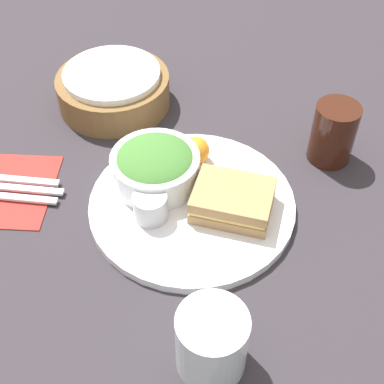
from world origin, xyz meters
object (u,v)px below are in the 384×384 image
at_px(fork, 3,196).
at_px(spoon, 11,179).
at_px(salad_bowl, 155,166).
at_px(knife, 7,187).
at_px(plate, 192,204).
at_px(sandwich, 233,200).
at_px(drink_glass, 333,133).
at_px(bread_basket, 113,89).
at_px(water_glass, 212,342).
at_px(dressing_cup, 150,207).

relative_size(fork, spoon, 1.11).
relative_size(salad_bowl, spoon, 0.87).
distance_m(knife, spoon, 0.02).
height_order(plate, sandwich, sandwich).
height_order(drink_glass, spoon, drink_glass).
bearing_deg(spoon, bread_basket, -118.30).
relative_size(plate, knife, 1.70).
relative_size(knife, water_glass, 1.95).
height_order(salad_bowl, knife, salad_bowl).
height_order(plate, spoon, plate).
height_order(drink_glass, fork, drink_glass).
height_order(bread_basket, water_glass, water_glass).
bearing_deg(bread_basket, water_glass, -68.62).
xyz_separation_m(sandwich, knife, (-0.35, 0.03, -0.03)).
distance_m(fork, spoon, 0.04).
height_order(bread_basket, fork, bread_basket).
bearing_deg(drink_glass, sandwich, -138.55).
bearing_deg(spoon, fork, 90.00).
bearing_deg(knife, salad_bowl, -170.75).
distance_m(drink_glass, bread_basket, 0.40).
bearing_deg(spoon, knife, 90.00).
bearing_deg(water_glass, fork, 143.05).
height_order(dressing_cup, fork, dressing_cup).
bearing_deg(fork, water_glass, 146.87).
bearing_deg(fork, bread_basket, -114.83).
distance_m(drink_glass, fork, 0.53).
height_order(dressing_cup, spoon, dressing_cup).
bearing_deg(drink_glass, knife, -168.11).
distance_m(plate, drink_glass, 0.26).
distance_m(dressing_cup, spoon, 0.24).
xyz_separation_m(bread_basket, fork, (-0.14, -0.25, -0.03)).
distance_m(salad_bowl, water_glass, 0.30).
height_order(dressing_cup, knife, dressing_cup).
xyz_separation_m(salad_bowl, drink_glass, (0.28, 0.09, 0.01)).
height_order(sandwich, dressing_cup, same).
bearing_deg(knife, bread_basket, -116.46).
distance_m(plate, water_glass, 0.25).
distance_m(salad_bowl, knife, 0.24).
bearing_deg(water_glass, spoon, 139.05).
height_order(dressing_cup, bread_basket, bread_basket).
xyz_separation_m(plate, salad_bowl, (-0.06, 0.04, 0.04)).
height_order(drink_glass, bread_basket, drink_glass).
xyz_separation_m(plate, dressing_cup, (-0.06, -0.03, 0.03)).
relative_size(drink_glass, knife, 0.56).
height_order(bread_basket, spoon, bread_basket).
xyz_separation_m(drink_glass, fork, (-0.51, -0.13, -0.04)).
distance_m(dressing_cup, fork, 0.24).
distance_m(salad_bowl, fork, 0.24).
xyz_separation_m(plate, spoon, (-0.29, 0.04, -0.00)).
distance_m(drink_glass, spoon, 0.52).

